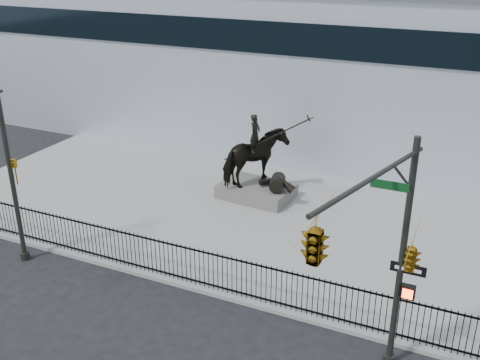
% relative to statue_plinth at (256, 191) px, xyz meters
% --- Properties ---
extents(ground, '(120.00, 120.00, 0.00)m').
position_rel_statue_plinth_xyz_m(ground, '(1.00, -8.99, -0.46)').
color(ground, black).
rests_on(ground, ground).
extents(plaza, '(30.00, 12.00, 0.15)m').
position_rel_statue_plinth_xyz_m(plaza, '(1.00, -1.99, -0.39)').
color(plaza, gray).
rests_on(plaza, ground).
extents(building, '(44.00, 14.00, 9.00)m').
position_rel_statue_plinth_xyz_m(building, '(1.00, 11.01, 4.04)').
color(building, '#B2B7C2').
rests_on(building, ground).
extents(picket_fence, '(22.10, 0.10, 1.50)m').
position_rel_statue_plinth_xyz_m(picket_fence, '(1.00, -7.74, 0.44)').
color(picket_fence, black).
rests_on(picket_fence, plaza).
extents(statue_plinth, '(3.50, 2.55, 0.62)m').
position_rel_statue_plinth_xyz_m(statue_plinth, '(0.00, 0.00, 0.00)').
color(statue_plinth, '#56544F').
rests_on(statue_plinth, plaza).
extents(equestrian_statue, '(4.26, 2.81, 3.62)m').
position_rel_statue_plinth_xyz_m(equestrian_statue, '(0.06, -0.01, 1.62)').
color(equestrian_statue, black).
rests_on(equestrian_statue, statue_plinth).
extents(traffic_signal_right, '(2.17, 6.86, 7.00)m').
position_rel_statue_plinth_xyz_m(traffic_signal_right, '(7.46, -10.99, 4.39)').
color(traffic_signal_right, '#242721').
rests_on(traffic_signal_right, ground).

